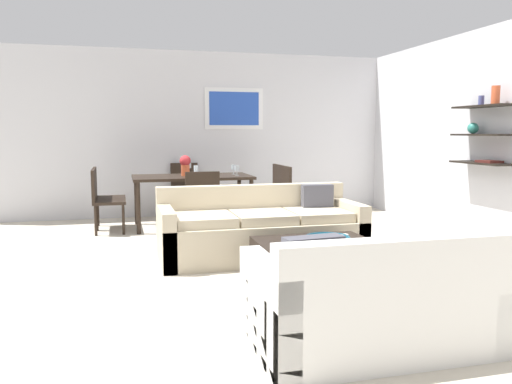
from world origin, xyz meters
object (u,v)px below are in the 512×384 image
Objects in this scene: dining_chair_right_far at (271,188)px; dining_chair_right_near at (279,191)px; wine_glass_head at (189,166)px; loveseat_white at (370,303)px; dining_chair_left_near at (103,197)px; dining_chair_foot at (201,200)px; dining_table at (192,181)px; wine_glass_foot at (196,169)px; sofa_beige at (261,232)px; decorative_bowl at (328,240)px; wine_glass_right_far at (234,168)px; apple_on_coffee_table at (299,242)px; dining_chair_head at (185,186)px; wine_glass_right_near at (237,169)px; coffee_table at (321,265)px; dining_chair_left_far at (103,193)px; candle_jar at (344,238)px; centerpiece_vase at (185,164)px.

dining_chair_right_near is (0.00, -0.41, 0.00)m from dining_chair_right_far.
wine_glass_head is (-1.26, 0.19, 0.36)m from dining_chair_right_far.
dining_chair_left_near is (-1.77, 4.40, 0.21)m from loveseat_white.
dining_table is at bearing 90.00° from dining_chair_foot.
sofa_beige is at bearing -74.86° from wine_glass_foot.
dining_chair_right_far is 5.58× the size of wine_glass_head.
decorative_bowl is 2.79× the size of wine_glass_right_far.
apple_on_coffee_table is 0.09× the size of dining_chair_head.
wine_glass_right_near reaches higher than dining_table.
coffee_table is 3.45m from wine_glass_right_far.
dining_chair_right_far is (1.26, 0.20, -0.17)m from dining_table.
dining_chair_left_far reaches higher than sofa_beige.
dining_chair_right_near is (0.32, 3.05, 0.09)m from candle_jar.
dining_chair_head is at bearing 90.00° from dining_chair_foot.
dining_chair_foot is at bearing -123.58° from wine_glass_right_far.
wine_glass_right_near is 1.00× the size of wine_glass_right_far.
wine_glass_right_far reaches higher than dining_chair_right_far.
decorative_bowl is at bearing -98.26° from dining_chair_right_far.
apple_on_coffee_table is at bearing -80.31° from wine_glass_foot.
wine_glass_head is at bearing 100.97° from coffee_table.
wine_glass_foot is at bearing 103.86° from coffee_table.
dining_chair_right_near is at bearing -90.00° from dining_chair_right_far.
dining_chair_head is at bearing 139.83° from dining_chair_right_near.
candle_jar is 0.45× the size of wine_glass_foot.
centerpiece_vase is at bearing -172.05° from wine_glass_right_far.
dining_chair_left_near is 1.94m from wine_glass_right_near.
apple_on_coffee_table is at bearing -88.53° from sofa_beige.
dining_chair_head is (-0.46, 2.97, 0.21)m from sofa_beige.
dining_table is 1.94× the size of dining_chair_right_far.
apple_on_coffee_table is 3.34m from dining_table.
centerpiece_vase is at bearing 103.67° from wine_glass_foot.
decorative_bowl is 5.13× the size of apple_on_coffee_table.
apple_on_coffee_table is at bearing -79.82° from centerpiece_vase.
wine_glass_right_near is at bearing 91.16° from coffee_table.
candle_jar is 4.10m from dining_chair_left_far.
dining_chair_right_far and dining_chair_left_far have the same top height.
dining_chair_foot is 5.03× the size of wine_glass_foot.
dining_chair_right_far is 1.00× the size of dining_chair_right_near.
coffee_table is 13.72× the size of apple_on_coffee_table.
apple_on_coffee_table is 0.55× the size of wine_glass_right_near.
dining_chair_left_near reaches higher than loveseat_white.
dining_chair_left_near is at bearing -90.00° from dining_chair_left_far.
wine_glass_right_far is (-0.06, 3.38, 0.66)m from coffee_table.
wine_glass_foot is at bearing -156.47° from wine_glass_right_near.
dining_table is at bearing 170.81° from dining_chair_right_near.
dining_chair_foot is (-1.26, -1.06, 0.00)m from dining_chair_right_far.
loveseat_white is at bearing -91.64° from wine_glass_right_far.
dining_table is (-0.46, 2.11, 0.38)m from sofa_beige.
dining_chair_right_far reaches higher than candle_jar.
loveseat_white is at bearing -83.66° from dining_table.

